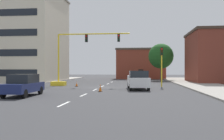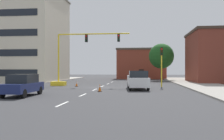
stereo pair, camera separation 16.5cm
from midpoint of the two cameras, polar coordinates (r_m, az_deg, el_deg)
name	(u,v)px [view 1 (the left image)]	position (r m, az deg, el deg)	size (l,w,h in m)	color
ground_plane	(100,88)	(29.14, -3.03, -4.07)	(160.00, 160.00, 0.00)	#38383A
sidewalk_left	(25,83)	(40.73, -19.50, -2.80)	(6.00, 56.00, 0.14)	#B2ADA3
sidewalk_right	(198,84)	(37.70, 18.90, -3.03)	(6.00, 56.00, 0.14)	#9E998E
lane_stripe_seg_0	(64,104)	(15.54, -11.29, -7.66)	(0.16, 2.40, 0.01)	silver
lane_stripe_seg_1	(84,95)	(20.82, -6.75, -5.70)	(0.16, 2.40, 0.01)	silver
lane_stripe_seg_2	(95,90)	(26.19, -4.07, -4.52)	(0.16, 2.40, 0.01)	silver
lane_stripe_seg_3	(103,86)	(31.61, -2.32, -3.74)	(0.16, 2.40, 0.01)	silver
lane_stripe_seg_4	(108,84)	(37.05, -1.08, -3.18)	(0.16, 2.40, 0.01)	silver
lane_stripe_seg_5	(112,82)	(42.50, -0.15, -2.77)	(0.16, 2.40, 0.01)	silver
building_tall_left	(24,37)	(49.70, -19.60, 7.06)	(13.77, 14.29, 16.31)	beige
building_brick_center	(141,64)	(59.28, 6.50, 1.41)	(11.32, 8.35, 6.99)	brown
building_row_right	(222,57)	(44.45, 23.76, 2.79)	(10.31, 10.71, 8.42)	brown
traffic_signal_gantry	(69,68)	(33.08, -10.02, 0.43)	(10.25, 1.20, 6.83)	yellow
traffic_light_pole_right	(162,58)	(30.89, 11.16, 2.71)	(0.32, 0.47, 4.80)	yellow
tree_right_far	(161,56)	(48.95, 11.05, 3.13)	(4.82, 4.82, 7.15)	brown
pickup_truck_white	(138,80)	(26.64, 5.79, -2.35)	(2.47, 5.56, 1.99)	white
sedan_navy_near_left	(23,85)	(20.99, -19.89, -3.23)	(1.93, 4.53, 1.74)	navy
traffic_cone_roadside_a	(100,88)	(23.82, -2.90, -4.10)	(0.36, 0.36, 0.74)	black
traffic_cone_roadside_b	(138,84)	(30.71, 5.77, -3.15)	(0.36, 0.36, 0.77)	black
traffic_cone_roadside_c	(77,84)	(31.43, -8.26, -3.20)	(0.36, 0.36, 0.63)	black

